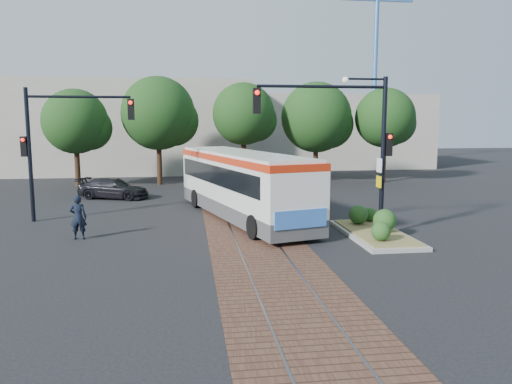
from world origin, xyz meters
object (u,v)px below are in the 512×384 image
Objects in this scene: signal_pole_main at (353,131)px; signal_pole_left at (55,136)px; traffic_island at (375,228)px; city_bus at (241,182)px; parked_car at (113,188)px; officer at (78,217)px.

signal_pole_left is (-12.23, 4.80, -0.29)m from signal_pole_main.
signal_pole_left reaches higher than traffic_island.
city_bus is at bearing -3.68° from signal_pole_left.
signal_pole_left reaches higher than city_bus.
signal_pole_main is at bearing -63.08° from city_bus.
traffic_island is at bearing -57.38° from city_bus.
signal_pole_left is (-8.34, 0.54, 2.14)m from city_bus.
traffic_island is 0.87× the size of signal_pole_left.
parked_car is at bearing 76.89° from signal_pole_left.
signal_pole_left is 7.42m from parked_car.
signal_pole_main is 1.00× the size of signal_pole_left.
signal_pole_left is at bearing 158.55° from signal_pole_main.
traffic_island is 1.25× the size of parked_car.
traffic_island is at bearing -114.79° from parked_car.
signal_pole_main reaches higher than city_bus.
parked_car is at bearing -87.48° from officer.
officer reaches higher than traffic_island.
signal_pole_left reaches higher than officer.
city_bus is 2.27× the size of traffic_island.
officer is 10.41m from parked_car.
traffic_island is (4.85, -4.36, -1.40)m from city_bus.
signal_pole_main is 11.10m from officer.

